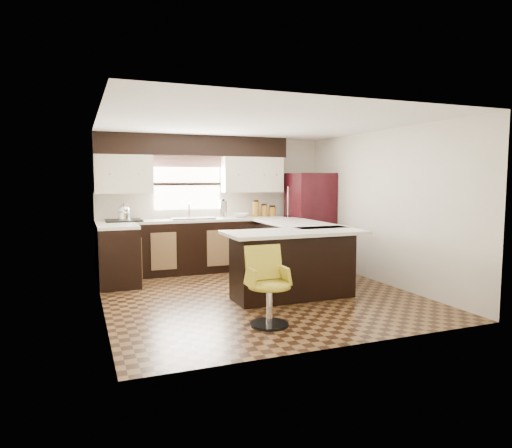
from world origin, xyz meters
name	(u,v)px	position (x,y,z in m)	size (l,w,h in m)	color
floor	(258,294)	(0.00, 0.00, 0.00)	(4.40, 4.40, 0.00)	#49301A
ceiling	(258,123)	(0.00, 0.00, 2.40)	(4.40, 4.40, 0.00)	silver
wall_back	(214,203)	(0.00, 2.20, 1.20)	(4.40, 4.40, 0.00)	beige
wall_front	(343,225)	(0.00, -2.20, 1.20)	(4.40, 4.40, 0.00)	beige
wall_left	(100,215)	(-2.10, 0.00, 1.20)	(4.40, 4.40, 0.00)	beige
wall_right	(382,207)	(2.10, 0.00, 1.20)	(4.40, 4.40, 0.00)	beige
base_cab_back	(195,247)	(-0.45, 1.90, 0.45)	(3.30, 0.60, 0.90)	black
base_cab_left	(118,257)	(-1.80, 1.25, 0.45)	(0.60, 0.70, 0.90)	black
counter_back	(194,220)	(-0.45, 1.90, 0.92)	(3.30, 0.60, 0.04)	silver
counter_left	(118,226)	(-1.80, 1.25, 0.92)	(0.60, 0.70, 0.04)	silver
soffit	(194,146)	(-0.40, 2.03, 2.22)	(3.40, 0.35, 0.36)	black
upper_cab_left	(123,174)	(-1.62, 2.03, 1.72)	(0.94, 0.35, 0.64)	beige
upper_cab_right	(252,175)	(0.68, 2.03, 1.72)	(1.14, 0.35, 0.64)	beige
window_pane	(187,184)	(-0.50, 2.18, 1.55)	(1.20, 0.02, 0.90)	white
valance	(188,162)	(-0.50, 2.14, 1.94)	(1.30, 0.06, 0.18)	#D19B93
sink	(192,218)	(-0.50, 1.88, 0.96)	(0.75, 0.45, 0.03)	#B2B2B7
dishwasher	(253,247)	(0.55, 1.61, 0.43)	(0.58, 0.03, 0.78)	black
cooktop	(124,220)	(-1.65, 1.88, 0.96)	(0.58, 0.50, 0.03)	black
peninsula_long	(295,253)	(0.90, 0.62, 0.45)	(0.60, 1.95, 0.90)	black
peninsula_return	(293,266)	(0.38, -0.35, 0.45)	(1.65, 0.60, 0.90)	black
counter_pen_long	(299,224)	(0.95, 0.62, 0.92)	(0.84, 1.95, 0.04)	silver
counter_pen_return	(295,232)	(0.35, -0.44, 0.92)	(1.89, 0.84, 0.04)	silver
refrigerator	(310,220)	(1.70, 1.65, 0.88)	(0.75, 0.72, 1.75)	black
bar_chair	(270,287)	(-0.40, -1.34, 0.44)	(0.47, 0.47, 0.89)	gold
kettle	(124,212)	(-1.64, 1.88, 1.10)	(0.20, 0.20, 0.27)	silver
percolator	(223,209)	(0.08, 1.90, 1.10)	(0.15, 0.15, 0.31)	silver
mixing_bowl	(240,215)	(0.41, 1.90, 0.98)	(0.31, 0.31, 0.08)	white
canister_large	(256,209)	(0.72, 1.92, 1.08)	(0.13, 0.13, 0.28)	#91601A
canister_med	(264,211)	(0.88, 1.92, 1.05)	(0.12, 0.12, 0.21)	#91601A
canister_small	(272,212)	(1.05, 1.92, 1.03)	(0.13, 0.13, 0.17)	#91601A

